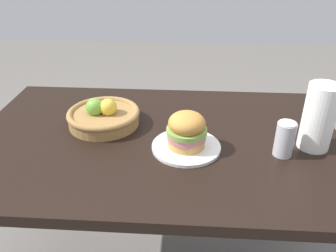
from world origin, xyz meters
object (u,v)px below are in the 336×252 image
at_px(plate, 186,147).
at_px(paper_towel_roll, 319,117).
at_px(sandwich, 187,130).
at_px(fruit_basket, 104,116).
at_px(soda_can, 285,139).

distance_m(plate, paper_towel_roll, 0.47).
height_order(sandwich, paper_towel_roll, paper_towel_roll).
height_order(fruit_basket, paper_towel_roll, paper_towel_roll).
xyz_separation_m(soda_can, fruit_basket, (-0.67, 0.18, -0.02)).
height_order(soda_can, paper_towel_roll, paper_towel_roll).
height_order(plate, paper_towel_roll, paper_towel_roll).
height_order(sandwich, soda_can, sandwich).
xyz_separation_m(plate, paper_towel_roll, (0.46, 0.04, 0.11)).
distance_m(sandwich, soda_can, 0.34).
relative_size(plate, fruit_basket, 0.85).
height_order(sandwich, fruit_basket, sandwich).
bearing_deg(paper_towel_roll, sandwich, -174.81).
height_order(plate, fruit_basket, fruit_basket).
xyz_separation_m(fruit_basket, paper_towel_roll, (0.79, -0.12, 0.08)).
distance_m(plate, sandwich, 0.07).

